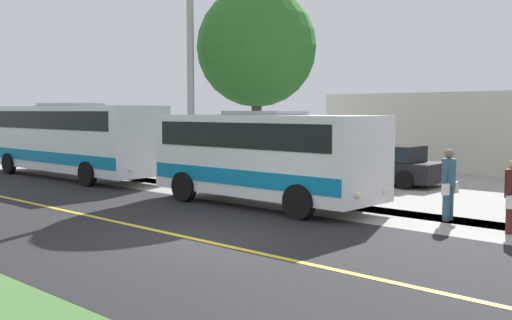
{
  "coord_description": "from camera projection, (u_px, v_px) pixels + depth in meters",
  "views": [
    {
      "loc": [
        8.35,
        9.47,
        2.74
      ],
      "look_at": [
        -3.5,
        -1.55,
        1.4
      ],
      "focal_mm": 42.23,
      "sensor_mm": 36.0,
      "label": 1
    }
  ],
  "objects": [
    {
      "name": "tree_curbside",
      "position": [
        257.0,
        47.0,
        21.23
      ],
      "size": [
        4.23,
        4.23,
        7.08
      ],
      "color": "#4C3826",
      "rests_on": "ground"
    },
    {
      "name": "transit_bus_rear",
      "position": [
        70.0,
        137.0,
        24.54
      ],
      "size": [
        2.56,
        10.18,
        3.03
      ],
      "color": "white",
      "rests_on": "ground"
    },
    {
      "name": "road_centre_line",
      "position": [
        197.0,
        239.0,
        12.74
      ],
      "size": [
        0.16,
        100.0,
        0.0
      ],
      "primitive_type": "cube",
      "color": "gold",
      "rests_on": "ground"
    },
    {
      "name": "shuttle_bus_front",
      "position": [
        264.0,
        153.0,
        17.29
      ],
      "size": [
        2.55,
        7.24,
        2.72
      ],
      "color": "white",
      "rests_on": "ground"
    },
    {
      "name": "parked_car_near",
      "position": [
        384.0,
        166.0,
        22.35
      ],
      "size": [
        2.13,
        4.46,
        1.45
      ],
      "color": "black",
      "rests_on": "ground"
    },
    {
      "name": "sidewalk",
      "position": [
        339.0,
        210.0,
        16.54
      ],
      "size": [
        2.4,
        100.0,
        0.01
      ],
      "primitive_type": "cube",
      "color": "#9E9991",
      "rests_on": "ground"
    },
    {
      "name": "ground_plane",
      "position": [
        197.0,
        240.0,
        12.74
      ],
      "size": [
        120.0,
        120.0,
        0.0
      ],
      "primitive_type": "plane",
      "color": "#477238"
    },
    {
      "name": "street_light_pole",
      "position": [
        187.0,
        72.0,
        19.98
      ],
      "size": [
        1.97,
        0.24,
        7.23
      ],
      "color": "#9E9EA3",
      "rests_on": "ground"
    },
    {
      "name": "pedestrian_waiting",
      "position": [
        449.0,
        182.0,
        14.9
      ],
      "size": [
        0.72,
        0.34,
        1.78
      ],
      "color": "#335972",
      "rests_on": "ground"
    },
    {
      "name": "road_surface",
      "position": [
        197.0,
        240.0,
        12.74
      ],
      "size": [
        8.0,
        100.0,
        0.01
      ],
      "primitive_type": "cube",
      "color": "black",
      "rests_on": "ground"
    }
  ]
}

